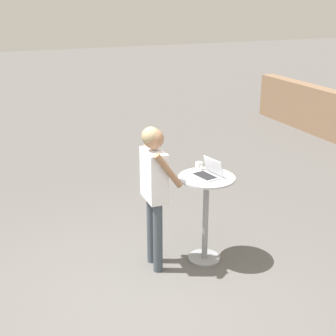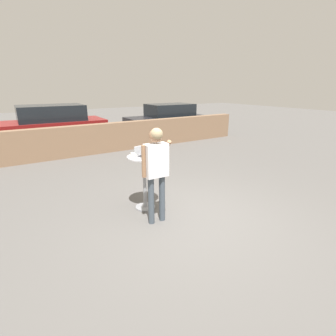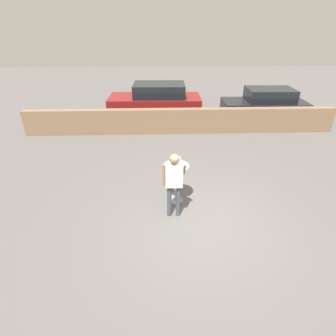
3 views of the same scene
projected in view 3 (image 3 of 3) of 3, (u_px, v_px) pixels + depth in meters
The scene contains 8 objects.
ground_plane at pixel (199, 222), 6.45m from camera, with size 50.00×50.00×0.00m, color #5B5956.
pavement_kerb at pixel (181, 121), 11.33m from camera, with size 13.33×0.35×1.08m.
cafe_table at pixel (176, 178), 6.88m from camera, with size 0.66×0.66×1.09m.
laptop at pixel (176, 164), 6.69m from camera, with size 0.36×0.31×0.20m.
coffee_mug at pixel (167, 164), 6.68m from camera, with size 0.12×0.09×0.10m.
standing_person at pixel (174, 178), 6.14m from camera, with size 0.55×0.38×1.74m.
parked_car_near_street at pixel (156, 100), 13.18m from camera, with size 4.59×2.11×1.65m.
parked_car_further_down at pixel (265, 105), 12.66m from camera, with size 3.97×1.83×1.55m.
Camera 3 is at (-0.94, -4.93, 4.33)m, focal length 28.00 mm.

